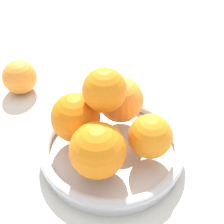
{
  "coord_description": "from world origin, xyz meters",
  "views": [
    {
      "loc": [
        0.01,
        0.35,
        0.4
      ],
      "look_at": [
        0.0,
        0.0,
        0.1
      ],
      "focal_mm": 50.0,
      "sensor_mm": 36.0,
      "label": 1
    }
  ],
  "objects": [
    {
      "name": "orange_pile",
      "position": [
        0.01,
        -0.0,
        0.08
      ],
      "size": [
        0.18,
        0.19,
        0.13
      ],
      "color": "orange",
      "rests_on": "fruit_bowl"
    },
    {
      "name": "stray_orange",
      "position": [
        0.18,
        -0.19,
        0.03
      ],
      "size": [
        0.07,
        0.07,
        0.07
      ],
      "primitive_type": "sphere",
      "color": "orange",
      "rests_on": "ground_plane"
    },
    {
      "name": "ground_plane",
      "position": [
        0.0,
        0.0,
        0.0
      ],
      "size": [
        4.0,
        4.0,
        0.0
      ],
      "primitive_type": "plane",
      "color": "beige"
    },
    {
      "name": "fruit_bowl",
      "position": [
        0.0,
        0.0,
        0.02
      ],
      "size": [
        0.23,
        0.23,
        0.03
      ],
      "color": "silver",
      "rests_on": "ground_plane"
    }
  ]
}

